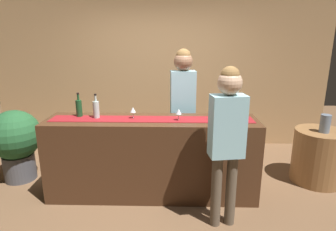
# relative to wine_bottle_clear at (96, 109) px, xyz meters

# --- Properties ---
(ground_plane) EXTENTS (10.00, 10.00, 0.00)m
(ground_plane) POSITION_rel_wine_bottle_clear_xyz_m (0.68, -0.04, -1.11)
(ground_plane) COLOR brown
(back_wall) EXTENTS (6.00, 0.12, 2.90)m
(back_wall) POSITION_rel_wine_bottle_clear_xyz_m (0.68, 1.86, 0.34)
(back_wall) COLOR tan
(back_wall) RESTS_ON ground
(bar_counter) EXTENTS (2.57, 0.60, 1.00)m
(bar_counter) POSITION_rel_wine_bottle_clear_xyz_m (0.68, -0.04, -0.61)
(bar_counter) COLOR #472B19
(bar_counter) RESTS_ON ground
(counter_runner_cloth) EXTENTS (2.44, 0.28, 0.01)m
(counter_runner_cloth) POSITION_rel_wine_bottle_clear_xyz_m (0.68, -0.04, -0.11)
(counter_runner_cloth) COLOR maroon
(counter_runner_cloth) RESTS_ON bar_counter
(wine_bottle_clear) EXTENTS (0.07, 0.07, 0.30)m
(wine_bottle_clear) POSITION_rel_wine_bottle_clear_xyz_m (0.00, 0.00, 0.00)
(wine_bottle_clear) COLOR #B2C6C1
(wine_bottle_clear) RESTS_ON bar_counter
(wine_bottle_green) EXTENTS (0.07, 0.07, 0.30)m
(wine_bottle_green) POSITION_rel_wine_bottle_clear_xyz_m (-0.23, 0.06, 0.00)
(wine_bottle_green) COLOR #194723
(wine_bottle_green) RESTS_ON bar_counter
(wine_glass_near_customer) EXTENTS (0.07, 0.07, 0.14)m
(wine_glass_near_customer) POSITION_rel_wine_bottle_clear_xyz_m (1.00, -0.08, -0.01)
(wine_glass_near_customer) COLOR silver
(wine_glass_near_customer) RESTS_ON bar_counter
(wine_glass_mid_counter) EXTENTS (0.07, 0.07, 0.14)m
(wine_glass_mid_counter) POSITION_rel_wine_bottle_clear_xyz_m (0.45, -0.01, -0.01)
(wine_glass_mid_counter) COLOR silver
(wine_glass_mid_counter) RESTS_ON bar_counter
(bartender) EXTENTS (0.36, 0.25, 1.81)m
(bartender) POSITION_rel_wine_bottle_clear_xyz_m (1.06, 0.54, 0.03)
(bartender) COLOR #26262B
(bartender) RESTS_ON ground
(customer_sipping) EXTENTS (0.37, 0.25, 1.70)m
(customer_sipping) POSITION_rel_wine_bottle_clear_xyz_m (1.47, -0.64, -0.06)
(customer_sipping) COLOR brown
(customer_sipping) RESTS_ON ground
(round_side_table) EXTENTS (0.68, 0.68, 0.74)m
(round_side_table) POSITION_rel_wine_bottle_clear_xyz_m (2.94, 0.36, -0.74)
(round_side_table) COLOR olive
(round_side_table) RESTS_ON ground
(vase_on_side_table) EXTENTS (0.13, 0.13, 0.24)m
(vase_on_side_table) POSITION_rel_wine_bottle_clear_xyz_m (2.93, 0.29, -0.25)
(vase_on_side_table) COLOR slate
(vase_on_side_table) RESTS_ON round_side_table
(potted_plant_tall) EXTENTS (0.69, 0.69, 1.00)m
(potted_plant_tall) POSITION_rel_wine_bottle_clear_xyz_m (-1.23, 0.31, -0.53)
(potted_plant_tall) COLOR #4C4C51
(potted_plant_tall) RESTS_ON ground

